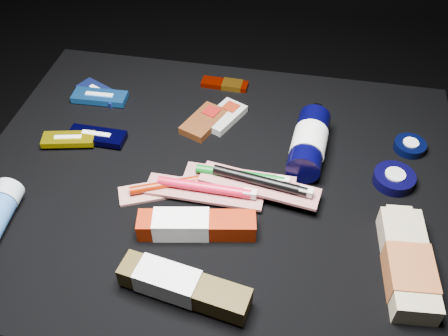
# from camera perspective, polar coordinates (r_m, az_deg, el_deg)

# --- Properties ---
(ground) EXTENTS (3.00, 3.00, 0.00)m
(ground) POSITION_cam_1_polar(r_m,az_deg,el_deg) (1.32, -0.74, -13.08)
(ground) COLOR black
(ground) RESTS_ON ground
(cloth_table) EXTENTS (0.98, 0.78, 0.40)m
(cloth_table) POSITION_cam_1_polar(r_m,az_deg,el_deg) (1.16, -0.83, -7.91)
(cloth_table) COLOR black
(cloth_table) RESTS_ON ground
(luna_bar_0) EXTENTS (0.13, 0.09, 0.02)m
(luna_bar_0) POSITION_cam_1_polar(r_m,az_deg,el_deg) (1.24, -13.98, 8.36)
(luna_bar_0) COLOR #1F3395
(luna_bar_0) RESTS_ON cloth_table
(luna_bar_1) EXTENTS (0.13, 0.05, 0.02)m
(luna_bar_1) POSITION_cam_1_polar(r_m,az_deg,el_deg) (1.22, -14.01, 7.89)
(luna_bar_1) COLOR blue
(luna_bar_1) RESTS_ON cloth_table
(luna_bar_2) EXTENTS (0.12, 0.05, 0.02)m
(luna_bar_2) POSITION_cam_1_polar(r_m,az_deg,el_deg) (1.11, -14.34, 3.55)
(luna_bar_2) COLOR black
(luna_bar_2) RESTS_ON cloth_table
(luna_bar_3) EXTENTS (0.12, 0.06, 0.01)m
(luna_bar_3) POSITION_cam_1_polar(r_m,az_deg,el_deg) (1.11, -17.34, 3.16)
(luna_bar_3) COLOR #C4AA07
(luna_bar_3) RESTS_ON cloth_table
(clif_bar_0) EXTENTS (0.10, 0.13, 0.02)m
(clif_bar_0) POSITION_cam_1_polar(r_m,az_deg,el_deg) (1.12, -2.15, 5.44)
(clif_bar_0) COLOR #4E260F
(clif_bar_0) RESTS_ON cloth_table
(clif_bar_1) EXTENTS (0.10, 0.12, 0.02)m
(clif_bar_1) POSITION_cam_1_polar(r_m,az_deg,el_deg) (1.13, 0.10, 6.03)
(clif_bar_1) COLOR #AAA9A3
(clif_bar_1) RESTS_ON cloth_table
(power_bar) EXTENTS (0.11, 0.04, 0.01)m
(power_bar) POSITION_cam_1_polar(r_m,az_deg,el_deg) (1.23, 0.37, 9.53)
(power_bar) COLOR #7D0E00
(power_bar) RESTS_ON cloth_table
(lotion_bottle) EXTENTS (0.08, 0.22, 0.07)m
(lotion_bottle) POSITION_cam_1_polar(r_m,az_deg,el_deg) (1.04, 9.71, 2.89)
(lotion_bottle) COLOR black
(lotion_bottle) RESTS_ON cloth_table
(cream_tin_upper) EXTENTS (0.07, 0.07, 0.02)m
(cream_tin_upper) POSITION_cam_1_polar(r_m,az_deg,el_deg) (1.13, 20.47, 2.38)
(cream_tin_upper) COLOR black
(cream_tin_upper) RESTS_ON cloth_table
(cream_tin_lower) EXTENTS (0.08, 0.08, 0.03)m
(cream_tin_lower) POSITION_cam_1_polar(r_m,az_deg,el_deg) (1.04, 18.85, -1.14)
(cream_tin_lower) COLOR black
(cream_tin_lower) RESTS_ON cloth_table
(bodywash_bottle) EXTENTS (0.09, 0.22, 0.04)m
(bodywash_bottle) POSITION_cam_1_polar(r_m,az_deg,el_deg) (0.90, 20.24, -10.32)
(bodywash_bottle) COLOR tan
(bodywash_bottle) RESTS_ON cloth_table
(toothbrush_pack_0) EXTENTS (0.21, 0.13, 0.02)m
(toothbrush_pack_0) POSITION_cam_1_polar(r_m,az_deg,el_deg) (0.98, -5.79, -2.05)
(toothbrush_pack_0) COLOR silver
(toothbrush_pack_0) RESTS_ON cloth_table
(toothbrush_pack_1) EXTENTS (0.23, 0.06, 0.03)m
(toothbrush_pack_1) POSITION_cam_1_polar(r_m,az_deg,el_deg) (0.96, -2.07, -2.52)
(toothbrush_pack_1) COLOR #B7AFA9
(toothbrush_pack_1) RESTS_ON cloth_table
(toothbrush_pack_2) EXTENTS (0.22, 0.05, 0.02)m
(toothbrush_pack_2) POSITION_cam_1_polar(r_m,az_deg,el_deg) (0.97, 1.97, -1.08)
(toothbrush_pack_2) COLOR #B1ABA5
(toothbrush_pack_2) RESTS_ON cloth_table
(toothbrush_pack_3) EXTENTS (0.24, 0.09, 0.03)m
(toothbrush_pack_3) POSITION_cam_1_polar(r_m,az_deg,el_deg) (0.95, 4.26, -1.76)
(toothbrush_pack_3) COLOR beige
(toothbrush_pack_3) RESTS_ON cloth_table
(toothpaste_carton_red) EXTENTS (0.22, 0.08, 0.04)m
(toothpaste_carton_red) POSITION_cam_1_polar(r_m,az_deg,el_deg) (0.90, -3.76, -6.53)
(toothpaste_carton_red) COLOR maroon
(toothpaste_carton_red) RESTS_ON cloth_table
(toothpaste_carton_green) EXTENTS (0.22, 0.08, 0.04)m
(toothpaste_carton_green) POSITION_cam_1_polar(r_m,az_deg,el_deg) (0.83, -5.23, -13.15)
(toothpaste_carton_green) COLOR #3A2D0E
(toothpaste_carton_green) RESTS_ON cloth_table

